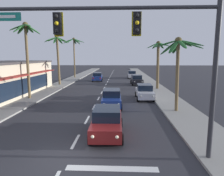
{
  "coord_description": "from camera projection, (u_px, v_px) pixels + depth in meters",
  "views": [
    {
      "loc": [
        2.55,
        -8.69,
        4.76
      ],
      "look_at": [
        1.84,
        8.0,
        2.2
      ],
      "focal_mm": 32.49,
      "sensor_mm": 36.0,
      "label": 1
    }
  ],
  "objects": [
    {
      "name": "lane_markings",
      "position": [
        106.0,
        91.0,
        28.51
      ],
      "size": [
        4.28,
        86.69,
        0.01
      ],
      "color": "silver",
      "rests_on": "ground"
    },
    {
      "name": "palm_left_farthest",
      "position": [
        74.0,
        48.0,
        45.34
      ],
      "size": [
        4.85,
        4.72,
        9.04
      ],
      "color": "brown",
      "rests_on": "ground"
    },
    {
      "name": "palm_right_third",
      "position": [
        158.0,
        57.0,
        29.38
      ],
      "size": [
        3.43,
        3.36,
        7.05
      ],
      "color": "brown",
      "rests_on": "ground"
    },
    {
      "name": "sedan_lead_at_stop_bar",
      "position": [
        107.0,
        121.0,
        12.41
      ],
      "size": [
        1.99,
        4.47,
        1.68
      ],
      "color": "maroon",
      "rests_on": "ground"
    },
    {
      "name": "ground_plane",
      "position": [
        65.0,
        160.0,
        9.41
      ],
      "size": [
        220.0,
        220.0,
        0.0
      ],
      "primitive_type": "plane",
      "color": "#2D2D33"
    },
    {
      "name": "palm_right_second",
      "position": [
        178.0,
        54.0,
        16.91
      ],
      "size": [
        4.15,
        3.88,
        6.41
      ],
      "color": "brown",
      "rests_on": "ground"
    },
    {
      "name": "traffic_signal_mast",
      "position": [
        141.0,
        42.0,
        8.79
      ],
      "size": [
        10.9,
        0.41,
        7.5
      ],
      "color": "#2D2D33",
      "rests_on": "ground"
    },
    {
      "name": "sedan_parked_far_kerb",
      "position": [
        144.0,
        92.0,
        23.08
      ],
      "size": [
        1.98,
        4.46,
        1.68
      ],
      "color": "silver",
      "rests_on": "ground"
    },
    {
      "name": "palm_left_third",
      "position": [
        57.0,
        49.0,
        33.88
      ],
      "size": [
        4.02,
        3.88,
        8.31
      ],
      "color": "brown",
      "rests_on": "ground"
    },
    {
      "name": "sedan_parked_nearest_kerb",
      "position": [
        137.0,
        80.0,
        35.19
      ],
      "size": [
        2.07,
        4.5,
        1.68
      ],
      "color": "black",
      "rests_on": "ground"
    },
    {
      "name": "sedan_third_in_queue",
      "position": [
        112.0,
        98.0,
        19.45
      ],
      "size": [
        2.04,
        4.49,
        1.68
      ],
      "color": "navy",
      "rests_on": "ground"
    },
    {
      "name": "sedan_parked_mid_kerb",
      "position": [
        132.0,
        74.0,
        45.8
      ],
      "size": [
        2.04,
        4.49,
        1.68
      ],
      "color": "silver",
      "rests_on": "ground"
    },
    {
      "name": "palm_left_second",
      "position": [
        26.0,
        41.0,
        22.2
      ],
      "size": [
        3.28,
        3.42,
        8.53
      ],
      "color": "brown",
      "rests_on": "ground"
    },
    {
      "name": "sidewalk_left",
      "position": [
        50.0,
        90.0,
        29.48
      ],
      "size": [
        3.2,
        110.0,
        0.14
      ],
      "primitive_type": "cube",
      "color": "gray",
      "rests_on": "ground"
    },
    {
      "name": "sidewalk_right",
      "position": [
        157.0,
        90.0,
        28.82
      ],
      "size": [
        3.2,
        110.0,
        0.14
      ],
      "primitive_type": "cube",
      "color": "gray",
      "rests_on": "ground"
    },
    {
      "name": "sedan_oncoming_far",
      "position": [
        97.0,
        77.0,
        40.49
      ],
      "size": [
        2.13,
        4.52,
        1.68
      ],
      "color": "navy",
      "rests_on": "ground"
    }
  ]
}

